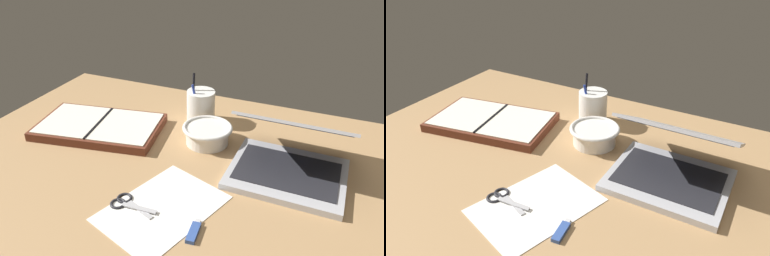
# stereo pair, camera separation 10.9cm
# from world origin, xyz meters

# --- Properties ---
(desk_top) EXTENTS (1.40, 1.00, 0.02)m
(desk_top) POSITION_xyz_m (0.00, 0.00, 0.01)
(desk_top) COLOR tan
(desk_top) RESTS_ON ground
(laptop) EXTENTS (0.30, 0.30, 0.19)m
(laptop) POSITION_xyz_m (0.28, 0.10, 0.07)
(laptop) COLOR #B7B7BC
(laptop) RESTS_ON desk_top
(bowl) EXTENTS (0.15, 0.15, 0.06)m
(bowl) POSITION_xyz_m (0.02, 0.16, 0.05)
(bowl) COLOR silver
(bowl) RESTS_ON desk_top
(pen_cup) EXTENTS (0.09, 0.09, 0.17)m
(pen_cup) POSITION_xyz_m (-0.05, 0.28, 0.07)
(pen_cup) COLOR white
(pen_cup) RESTS_ON desk_top
(planner) EXTENTS (0.42, 0.29, 0.03)m
(planner) POSITION_xyz_m (-0.33, 0.09, 0.03)
(planner) COLOR brown
(planner) RESTS_ON desk_top
(scissors) EXTENTS (0.12, 0.06, 0.01)m
(scissors) POSITION_xyz_m (-0.06, -0.18, 0.02)
(scissors) COLOR #B7B7BC
(scissors) RESTS_ON desk_top
(paper_sheet_front) EXTENTS (0.29, 0.34, 0.00)m
(paper_sheet_front) POSITION_xyz_m (0.03, -0.16, 0.02)
(paper_sheet_front) COLOR white
(paper_sheet_front) RESTS_ON desk_top
(usb_drive) EXTENTS (0.03, 0.07, 0.01)m
(usb_drive) POSITION_xyz_m (0.13, -0.21, 0.02)
(usb_drive) COLOR #33519E
(usb_drive) RESTS_ON desk_top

